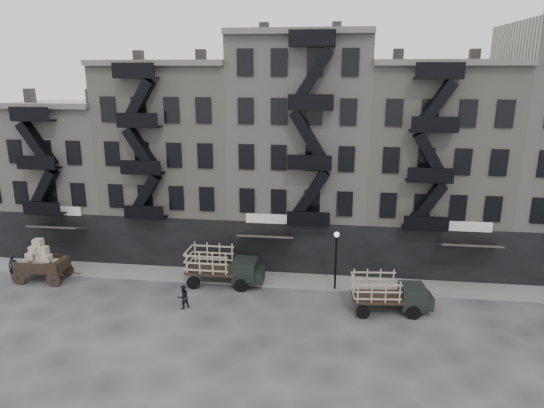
# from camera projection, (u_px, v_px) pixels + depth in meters

# --- Properties ---
(ground) EXTENTS (140.00, 140.00, 0.00)m
(ground) POSITION_uv_depth(u_px,v_px,m) (288.00, 305.00, 31.42)
(ground) COLOR #38383A
(ground) RESTS_ON ground
(sidewalk) EXTENTS (55.00, 2.50, 0.15)m
(sidewalk) POSITION_uv_depth(u_px,v_px,m) (293.00, 280.00, 34.98)
(sidewalk) COLOR slate
(sidewalk) RESTS_ON ground
(building_west) EXTENTS (10.00, 11.35, 13.20)m
(building_west) POSITION_uv_depth(u_px,v_px,m) (69.00, 175.00, 41.67)
(building_west) COLOR gray
(building_west) RESTS_ON ground
(building_midwest) EXTENTS (10.00, 11.35, 16.20)m
(building_midwest) POSITION_uv_depth(u_px,v_px,m) (180.00, 160.00, 40.02)
(building_midwest) COLOR gray
(building_midwest) RESTS_ON ground
(building_center) EXTENTS (10.00, 11.35, 18.20)m
(building_center) POSITION_uv_depth(u_px,v_px,m) (301.00, 151.00, 38.50)
(building_center) COLOR gray
(building_center) RESTS_ON ground
(building_mideast) EXTENTS (10.00, 11.35, 16.20)m
(building_mideast) POSITION_uv_depth(u_px,v_px,m) (429.00, 166.00, 37.52)
(building_mideast) COLOR gray
(building_mideast) RESTS_ON ground
(lamp_post) EXTENTS (0.36, 0.36, 4.28)m
(lamp_post) POSITION_uv_depth(u_px,v_px,m) (336.00, 253.00, 32.77)
(lamp_post) COLOR black
(lamp_post) RESTS_ON ground
(wagon) EXTENTS (3.65, 1.97, 3.08)m
(wagon) POSITION_uv_depth(u_px,v_px,m) (40.00, 258.00, 34.69)
(wagon) COLOR black
(wagon) RESTS_ON ground
(stake_truck_west) EXTENTS (5.42, 2.28, 2.71)m
(stake_truck_west) POSITION_uv_depth(u_px,v_px,m) (223.00, 264.00, 34.09)
(stake_truck_west) COLOR black
(stake_truck_west) RESTS_ON ground
(stake_truck_east) EXTENTS (5.09, 2.45, 2.48)m
(stake_truck_east) POSITION_uv_depth(u_px,v_px,m) (389.00, 291.00, 30.25)
(stake_truck_east) COLOR black
(stake_truck_east) RESTS_ON ground
(pedestrian_west) EXTENTS (0.76, 0.71, 1.75)m
(pedestrian_west) POSITION_uv_depth(u_px,v_px,m) (13.00, 267.00, 35.29)
(pedestrian_west) COLOR black
(pedestrian_west) RESTS_ON ground
(pedestrian_mid) EXTENTS (0.97, 0.97, 1.59)m
(pedestrian_mid) POSITION_uv_depth(u_px,v_px,m) (183.00, 297.00, 30.86)
(pedestrian_mid) COLOR black
(pedestrian_mid) RESTS_ON ground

